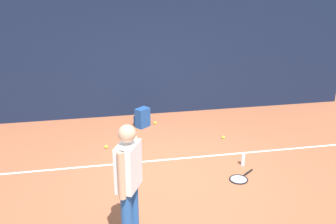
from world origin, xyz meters
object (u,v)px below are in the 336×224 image
Objects in this scene: tennis_racket at (239,179)px; tennis_ball_by_fence at (106,147)px; tennis_player at (129,179)px; tennis_ball_near_player at (223,137)px; backpack at (142,118)px; water_bottle at (243,159)px; tennis_ball_far_left at (155,123)px.

tennis_ball_by_fence reaches higher than tennis_racket.
tennis_player is at bearing -86.12° from tennis_ball_by_fence.
tennis_ball_near_player is (2.24, 2.96, -0.93)m from tennis_player.
tennis_ball_near_player is (0.24, 1.65, 0.02)m from tennis_racket.
water_bottle is (1.58, -2.16, -0.09)m from backpack.
tennis_player is 3.83m from tennis_ball_near_player.
backpack is 6.67× the size of tennis_ball_near_player.
water_bottle reaches higher than tennis_ball_near_player.
tennis_ball_by_fence is (-2.19, 1.65, 0.02)m from tennis_racket.
tennis_ball_by_fence is at bearing -75.06° from tennis_racket.
tennis_ball_near_player is at bearing -39.57° from tennis_ball_far_left.
backpack is at bearing 126.15° from water_bottle.
tennis_ball_near_player reaches higher than tennis_racket.
tennis_player is 25.76× the size of tennis_ball_by_fence.
tennis_ball_by_fence is at bearing -137.58° from tennis_ball_far_left.
backpack is 2.67m from water_bottle.
backpack reaches higher than tennis_ball_near_player.
tennis_racket is 1.34× the size of backpack.
tennis_ball_far_left is (1.16, 1.06, 0.00)m from tennis_ball_by_fence.
tennis_racket is (1.99, 1.31, -0.95)m from tennis_player.
tennis_ball_far_left reaches higher than tennis_racket.
tennis_player reaches higher than tennis_ball_by_fence.
backpack is 1.87m from tennis_ball_near_player.
tennis_ball_far_left is (-1.04, 2.71, 0.02)m from tennis_racket.
tennis_player is 2.97m from water_bottle.
tennis_ball_by_fence is 0.28× the size of water_bottle.
tennis_ball_near_player is at bearing 89.44° from water_bottle.
tennis_ball_far_left is at bearing 140.43° from tennis_ball_near_player.
water_bottle is at bearing -90.56° from tennis_ball_near_player.
water_bottle is (-0.01, -1.18, 0.09)m from tennis_ball_near_player.
water_bottle is at bearing -154.41° from tennis_racket.
tennis_ball_by_fence is (-0.85, -0.98, -0.18)m from backpack.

